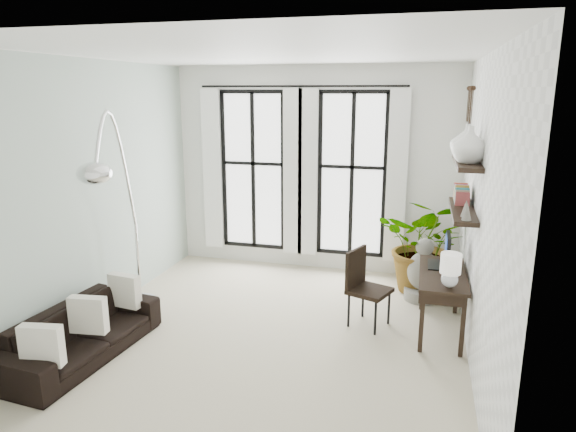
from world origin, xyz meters
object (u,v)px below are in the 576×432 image
(desk_chair, at_px, (363,282))
(desk, at_px, (443,278))
(sofa, at_px, (82,333))
(arc_lamp, at_px, (114,164))
(plant, at_px, (426,245))
(buddha, at_px, (423,274))

(desk_chair, bearing_deg, desk, 19.83)
(sofa, bearing_deg, arc_lamp, -3.22)
(plant, distance_m, arc_lamp, 4.29)
(plant, height_order, desk_chair, plant)
(desk_chair, bearing_deg, sofa, -129.06)
(desk_chair, xyz_separation_m, arc_lamp, (-2.73, -0.89, 1.48))
(sofa, height_order, arc_lamp, arc_lamp)
(desk, distance_m, buddha, 1.08)
(arc_lamp, relative_size, buddha, 2.99)
(desk_chair, relative_size, buddha, 1.09)
(plant, distance_m, buddha, 0.44)
(desk, height_order, buddha, desk)
(sofa, relative_size, buddha, 2.14)
(plant, bearing_deg, desk, -81.82)
(sofa, distance_m, buddha, 4.37)
(desk, xyz_separation_m, desk_chair, (-0.91, 0.03, -0.16))
(sofa, xyz_separation_m, desk, (3.75, 1.56, 0.43))
(desk_chair, relative_size, arc_lamp, 0.36)
(sofa, relative_size, desk_chair, 1.97)
(buddha, bearing_deg, plant, 86.18)
(desk, relative_size, arc_lamp, 0.48)
(plant, bearing_deg, desk_chair, -119.75)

